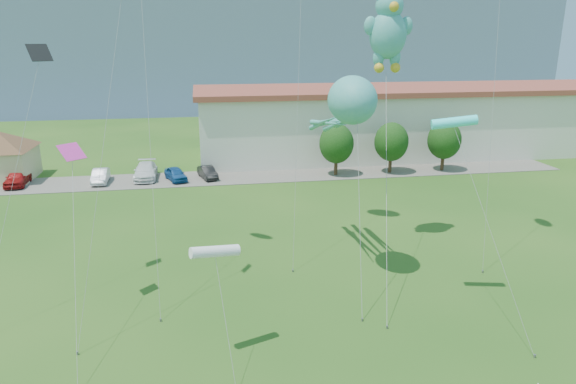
{
  "coord_description": "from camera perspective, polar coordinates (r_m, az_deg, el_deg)",
  "views": [
    {
      "loc": [
        -3.91,
        -16.88,
        13.76
      ],
      "look_at": [
        0.39,
        8.0,
        6.25
      ],
      "focal_mm": 32.0,
      "sensor_mm": 36.0,
      "label": 1
    }
  ],
  "objects": [
    {
      "name": "tree_mid",
      "position": [
        55.62,
        11.41,
        5.48
      ],
      "size": [
        3.6,
        3.6,
        5.47
      ],
      "color": "#3F2B19",
      "rests_on": "ground"
    },
    {
      "name": "small_kite_pink",
      "position": [
        27.12,
        -22.86,
        1.86
      ],
      "size": [
        1.71,
        8.69,
        8.84
      ],
      "color": "#DA30A0",
      "rests_on": "ground"
    },
    {
      "name": "tree_far",
      "position": [
        58.04,
        16.98,
        5.54
      ],
      "size": [
        3.6,
        3.6,
        5.47
      ],
      "color": "#3F2B19",
      "rests_on": "ground"
    },
    {
      "name": "parked_car_blue",
      "position": [
        53.21,
        -12.37,
        1.97
      ],
      "size": [
        2.74,
        4.14,
        1.31
      ],
      "primitive_type": "imported",
      "rotation": [
        0.0,
        0.0,
        0.34
      ],
      "color": "#184B88",
      "rests_on": "parking_strip"
    },
    {
      "name": "small_kite_black",
      "position": [
        30.18,
        -26.52,
        10.54
      ],
      "size": [
        3.46,
        6.75,
        13.55
      ],
      "color": "black",
      "rests_on": "ground"
    },
    {
      "name": "parking_strip",
      "position": [
        53.81,
        -5.31,
        1.7
      ],
      "size": [
        70.0,
        6.0,
        0.06
      ],
      "primitive_type": "cube",
      "color": "#59544C",
      "rests_on": "ground"
    },
    {
      "name": "parked_car_white",
      "position": [
        54.62,
        -15.54,
        2.26
      ],
      "size": [
        2.25,
        5.41,
        1.56
      ],
      "primitive_type": "imported",
      "rotation": [
        0.0,
        0.0,
        0.01
      ],
      "color": "silver",
      "rests_on": "parking_strip"
    },
    {
      "name": "octopus_kite",
      "position": [
        29.87,
        6.52,
        9.09
      ],
      "size": [
        2.67,
        11.25,
        11.92
      ],
      "color": "teal",
      "rests_on": "ground"
    },
    {
      "name": "hill_ridge",
      "position": [
        136.94,
        -8.49,
        15.86
      ],
      "size": [
        160.0,
        50.0,
        25.0
      ],
      "primitive_type": "cube",
      "color": "slate",
      "rests_on": "ground"
    },
    {
      "name": "tree_near",
      "position": [
        53.76,
        5.41,
        5.36
      ],
      "size": [
        3.6,
        3.6,
        5.47
      ],
      "color": "#3F2B19",
      "rests_on": "ground"
    },
    {
      "name": "teddy_bear_kite",
      "position": [
        34.57,
        11.09,
        17.39
      ],
      "size": [
        5.02,
        12.19,
        16.85
      ],
      "color": "teal",
      "rests_on": "ground"
    },
    {
      "name": "small_kite_white",
      "position": [
        22.47,
        -8.1,
        -6.64
      ],
      "size": [
        0.88,
        4.33,
        5.44
      ],
      "color": "white",
      "rests_on": "ground"
    },
    {
      "name": "warehouse",
      "position": [
        68.52,
        16.35,
        7.81
      ],
      "size": [
        61.0,
        15.0,
        8.2
      ],
      "color": "beige",
      "rests_on": "ground"
    },
    {
      "name": "parked_car_red",
      "position": [
        56.71,
        -27.86,
        1.42
      ],
      "size": [
        1.98,
        4.57,
        1.53
      ],
      "primitive_type": "imported",
      "rotation": [
        0.0,
        0.0,
        0.04
      ],
      "color": "maroon",
      "rests_on": "parking_strip"
    },
    {
      "name": "parked_car_silver",
      "position": [
        54.47,
        -20.13,
        1.69
      ],
      "size": [
        1.56,
        4.13,
        1.35
      ],
      "primitive_type": "imported",
      "rotation": [
        0.0,
        0.0,
        0.03
      ],
      "color": "silver",
      "rests_on": "parking_strip"
    },
    {
      "name": "parked_car_black",
      "position": [
        53.45,
        -8.93,
        2.18
      ],
      "size": [
        2.22,
        3.91,
        1.22
      ],
      "primitive_type": "imported",
      "rotation": [
        0.0,
        0.0,
        0.27
      ],
      "color": "black",
      "rests_on": "parking_strip"
    },
    {
      "name": "small_kite_yellow",
      "position": [
        26.84,
        -18.57,
        16.12
      ],
      "size": [
        3.32,
        6.46,
        16.57
      ],
      "color": "#F0F239",
      "rests_on": "ground"
    },
    {
      "name": "small_kite_cyan",
      "position": [
        26.95,
        18.05,
        7.19
      ],
      "size": [
        2.22,
        6.94,
        10.27
      ],
      "color": "#38FFFE",
      "rests_on": "ground"
    }
  ]
}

